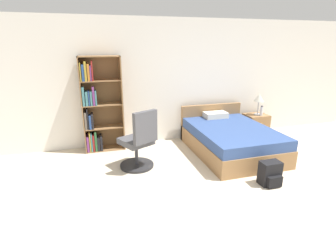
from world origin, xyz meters
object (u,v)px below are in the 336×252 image
office_chair (139,143)px  bookshelf (97,107)px  nightstand (255,125)px  water_bottle (261,111)px  backpack_black (270,174)px  bed (230,139)px  table_lamp (259,99)px

office_chair → bookshelf: bearing=120.6°
nightstand → water_bottle: size_ratio=2.21×
bookshelf → office_chair: bearing=-59.4°
bookshelf → nightstand: bookshelf is taller
bookshelf → nightstand: (3.58, -0.11, -0.64)m
nightstand → backpack_black: (-1.13, -2.07, -0.07)m
backpack_black → bed: bearing=88.2°
bookshelf → backpack_black: (2.45, -2.18, -0.71)m
table_lamp → office_chair: bearing=-162.6°
water_bottle → backpack_black: 2.33m
bed → water_bottle: bed is taller
bed → nightstand: 1.31m
office_chair → nightstand: bearing=17.9°
bookshelf → nightstand: size_ratio=3.71×
bookshelf → bed: 2.70m
table_lamp → nightstand: bearing=94.9°
bed → water_bottle: 1.34m
nightstand → table_lamp: 0.63m
bed → table_lamp: 1.43m
bed → water_bottle: (1.13, 0.62, 0.34)m
office_chair → table_lamp: (2.96, 0.93, 0.41)m
backpack_black → table_lamp: bearing=61.0°
bookshelf → office_chair: 1.31m
nightstand → table_lamp: table_lamp is taller
bookshelf → office_chair: size_ratio=1.76×
bed → nightstand: (1.09, 0.73, -0.02)m
nightstand → table_lamp: size_ratio=1.02×
nightstand → bookshelf: bearing=178.2°
bed → office_chair: bearing=-173.2°
water_bottle → backpack_black: water_bottle is taller
table_lamp → backpack_black: 2.44m
water_bottle → bed: bearing=-151.1°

